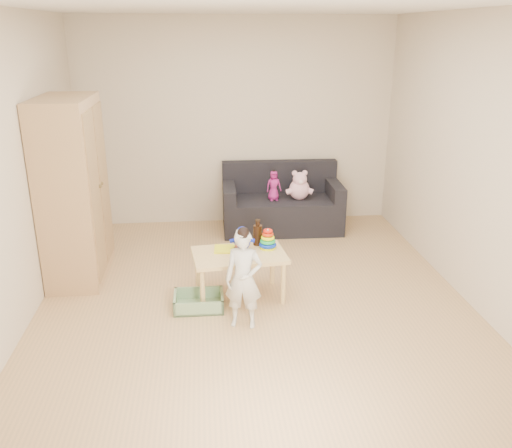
{
  "coord_description": "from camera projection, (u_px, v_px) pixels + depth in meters",
  "views": [
    {
      "loc": [
        -0.44,
        -4.65,
        2.42
      ],
      "look_at": [
        0.05,
        0.25,
        0.65
      ],
      "focal_mm": 38.0,
      "sensor_mm": 36.0,
      "label": 1
    }
  ],
  "objects": [
    {
      "name": "yellow_book",
      "position": [
        225.0,
        249.0,
        5.13
      ],
      "size": [
        0.22,
        0.22,
        0.02
      ],
      "primitive_type": "cube",
      "rotation": [
        0.0,
        0.0,
        -0.06
      ],
      "color": "#F9FC1A",
      "rests_on": "play_table"
    },
    {
      "name": "pink_bear",
      "position": [
        299.0,
        187.0,
        6.73
      ],
      "size": [
        0.32,
        0.3,
        0.31
      ],
      "primitive_type": null,
      "rotation": [
        0.0,
        0.0,
        -0.27
      ],
      "color": "#FFBBD4",
      "rests_on": "sofa"
    },
    {
      "name": "room",
      "position": [
        253.0,
        164.0,
        4.77
      ],
      "size": [
        4.5,
        4.5,
        4.5
      ],
      "color": "tan",
      "rests_on": "ground"
    },
    {
      "name": "wardrobe",
      "position": [
        73.0,
        191.0,
        5.38
      ],
      "size": [
        0.51,
        1.01,
        1.82
      ],
      "primitive_type": "cube",
      "color": "tan",
      "rests_on": "ground"
    },
    {
      "name": "sofa",
      "position": [
        282.0,
        213.0,
        6.91
      ],
      "size": [
        1.5,
        0.77,
        0.42
      ],
      "primitive_type": "cube",
      "rotation": [
        0.0,
        0.0,
        -0.02
      ],
      "color": "black",
      "rests_on": "ground"
    },
    {
      "name": "play_table",
      "position": [
        239.0,
        275.0,
        5.13
      ],
      "size": [
        0.91,
        0.63,
        0.45
      ],
      "primitive_type": "cube",
      "rotation": [
        0.0,
        0.0,
        0.11
      ],
      "color": "#ECD281",
      "rests_on": "ground"
    },
    {
      "name": "toddler",
      "position": [
        244.0,
        280.0,
        4.56
      ],
      "size": [
        0.35,
        0.27,
        0.85
      ],
      "primitive_type": "imported",
      "rotation": [
        0.0,
        0.0,
        -0.22
      ],
      "color": "silver",
      "rests_on": "ground"
    },
    {
      "name": "blue_plush",
      "position": [
        242.0,
        238.0,
        5.11
      ],
      "size": [
        0.21,
        0.18,
        0.23
      ],
      "primitive_type": null,
      "rotation": [
        0.0,
        0.0,
        -0.13
      ],
      "color": "#1729D0",
      "rests_on": "play_table"
    },
    {
      "name": "doll",
      "position": [
        274.0,
        186.0,
        6.69
      ],
      "size": [
        0.2,
        0.15,
        0.36
      ],
      "primitive_type": "imported",
      "rotation": [
        0.0,
        0.0,
        0.13
      ],
      "color": "#B52184",
      "rests_on": "sofa"
    },
    {
      "name": "brown_bottle",
      "position": [
        258.0,
        234.0,
        5.22
      ],
      "size": [
        0.09,
        0.09,
        0.26
      ],
      "color": "black",
      "rests_on": "play_table"
    },
    {
      "name": "wooden_figure",
      "position": [
        236.0,
        250.0,
        5.01
      ],
      "size": [
        0.04,
        0.04,
        0.1
      ],
      "primitive_type": null,
      "rotation": [
        0.0,
        0.0,
        0.13
      ],
      "color": "brown",
      "rests_on": "play_table"
    },
    {
      "name": "storage_bin",
      "position": [
        199.0,
        301.0,
        4.97
      ],
      "size": [
        0.45,
        0.34,
        0.14
      ],
      "primitive_type": null,
      "rotation": [
        0.0,
        0.0,
        -0.01
      ],
      "color": "#80A778",
      "rests_on": "ground"
    },
    {
      "name": "ring_stacker",
      "position": [
        268.0,
        241.0,
        5.15
      ],
      "size": [
        0.17,
        0.17,
        0.19
      ],
      "color": "#DFEE0C",
      "rests_on": "play_table"
    }
  ]
}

